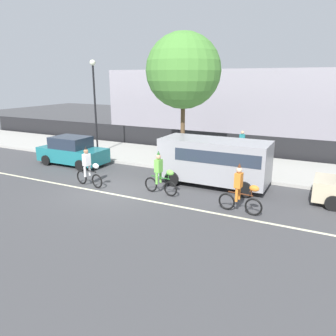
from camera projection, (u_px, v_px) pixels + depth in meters
name	position (u px, v px, depth m)	size (l,w,h in m)	color
ground_plane	(114.00, 190.00, 14.91)	(80.00, 80.00, 0.00)	#424244
road_centre_line	(107.00, 193.00, 14.48)	(36.00, 0.14, 0.01)	beige
sidewalk_curb	(175.00, 158.00, 20.49)	(60.00, 5.00, 0.15)	#ADAAA3
fence_line	(193.00, 141.00, 22.82)	(40.00, 0.08, 1.40)	black
building_backdrop	(271.00, 103.00, 28.08)	(28.00, 8.00, 5.62)	#99939E
parade_cyclist_zebra	(89.00, 169.00, 15.20)	(1.71, 0.52, 1.92)	black
parade_cyclist_lime	(161.00, 176.00, 14.15)	(1.71, 0.52, 1.92)	black
parade_cyclist_orange	(241.00, 191.00, 12.16)	(1.72, 0.50, 1.92)	black
parked_van_grey	(216.00, 159.00, 15.20)	(5.00, 2.22, 2.18)	#99999E
parked_car_teal	(72.00, 151.00, 19.10)	(4.10, 1.92, 1.64)	#1E727A
street_lamp_post	(94.00, 93.00, 20.62)	(0.36, 0.36, 5.86)	black
street_tree_near_lamp	(183.00, 71.00, 17.70)	(4.09, 4.09, 7.19)	brown
pedestrian_onlooker	(242.00, 143.00, 20.37)	(0.32, 0.20, 1.62)	#33333D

